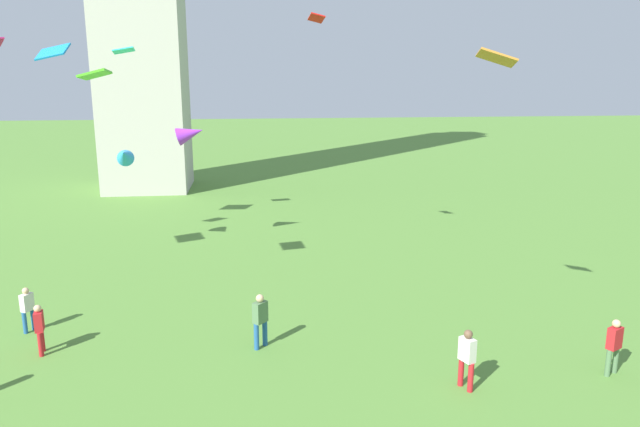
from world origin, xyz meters
name	(u,v)px	position (x,y,z in m)	size (l,w,h in m)	color
person_0	(39,326)	(-7.98, 16.51, 0.94)	(0.33, 0.51, 1.67)	red
person_2	(467,356)	(4.78, 12.84, 1.02)	(0.43, 0.54, 1.80)	red
person_3	(260,318)	(-0.98, 16.16, 1.04)	(0.53, 0.54, 1.84)	#235693
person_4	(614,344)	(9.41, 13.14, 0.99)	(0.53, 0.44, 1.75)	#51754C
person_5	(27,307)	(-8.98, 18.34, 0.92)	(0.42, 0.49, 1.62)	#235693
kite_flying_0	(316,18)	(1.85, 25.06, 11.16)	(0.72, 0.94, 0.40)	red
kite_flying_2	(124,51)	(-7.64, 31.26, 9.98)	(1.11, 0.84, 0.41)	#28D4D1
kite_flying_3	(53,52)	(-10.63, 29.32, 9.83)	(1.63, 1.33, 0.90)	#1A87E9
kite_flying_4	(497,58)	(5.92, 14.86, 9.23)	(1.15, 0.99, 0.58)	#BD7528
kite_flying_6	(124,155)	(-7.20, 27.37, 4.96)	(0.98, 1.46, 1.18)	#2E9EEE
kite_flying_8	(95,74)	(-6.60, 20.53, 8.76)	(1.00, 1.47, 0.44)	#50C924
kite_flying_9	(190,133)	(-4.07, 27.75, 5.94)	(1.44, 0.90, 1.19)	#A232E8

